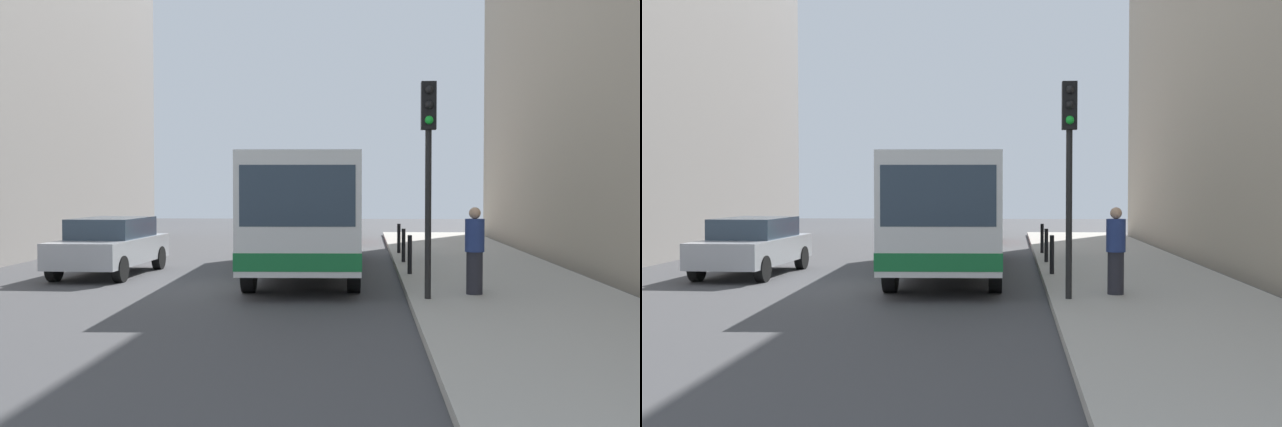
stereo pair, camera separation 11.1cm
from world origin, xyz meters
TOP-DOWN VIEW (x-y plane):
  - ground_plane at (0.00, 0.00)m, footprint 80.00×80.00m
  - sidewalk at (5.40, 0.00)m, footprint 4.40×40.00m
  - bus at (0.84, 3.44)m, footprint 2.93×11.11m
  - car_beside_bus at (-4.25, 2.51)m, footprint 1.99×4.46m
  - car_behind_bus at (0.93, 15.15)m, footprint 1.98×4.46m
  - traffic_light at (3.55, -2.39)m, footprint 0.28×0.33m
  - bollard_near at (3.45, 1.84)m, footprint 0.11×0.11m
  - bollard_mid at (3.45, 4.91)m, footprint 0.11×0.11m
  - bollard_far at (3.45, 7.98)m, footprint 0.11×0.11m
  - pedestrian_near_signal at (4.52, -1.71)m, footprint 0.38×0.38m

SIDE VIEW (x-z plane):
  - ground_plane at x=0.00m, z-range 0.00..0.00m
  - sidewalk at x=5.40m, z-range 0.00..0.15m
  - bollard_near at x=3.45m, z-range 0.15..1.10m
  - bollard_mid at x=3.45m, z-range 0.15..1.10m
  - bollard_far at x=3.45m, z-range 0.15..1.10m
  - car_beside_bus at x=-4.25m, z-range 0.04..1.52m
  - car_behind_bus at x=0.93m, z-range 0.04..1.52m
  - pedestrian_near_signal at x=4.52m, z-range 0.15..1.87m
  - bus at x=0.84m, z-range 0.23..3.23m
  - traffic_light at x=3.55m, z-range 0.96..5.06m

